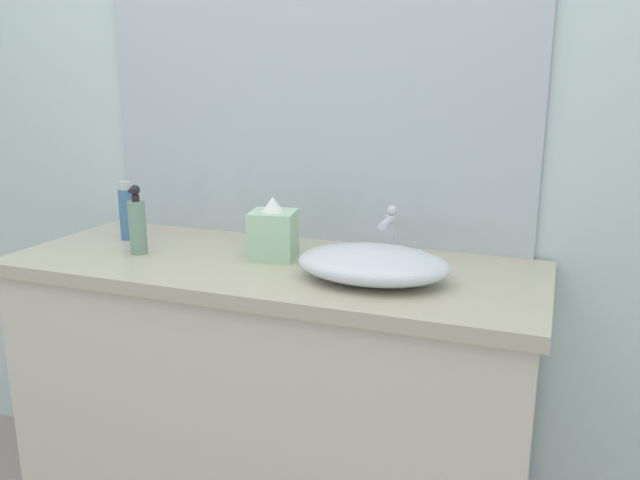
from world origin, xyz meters
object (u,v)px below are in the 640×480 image
object	(u,v)px
sink_basin	(373,264)
tissue_box	(273,232)
lotion_bottle	(127,212)
soap_dispenser	(137,224)

from	to	relation	value
sink_basin	tissue_box	bearing A→B (deg)	163.19
lotion_bottle	soap_dispenser	bearing A→B (deg)	-43.69
sink_basin	tissue_box	xyz separation A→B (m)	(-0.32, 0.10, 0.03)
lotion_bottle	tissue_box	size ratio (longest dim) A/B	1.05
sink_basin	lotion_bottle	size ratio (longest dim) A/B	2.12
soap_dispenser	sink_basin	bearing A→B (deg)	-0.21
sink_basin	lotion_bottle	distance (m)	0.84
soap_dispenser	lotion_bottle	distance (m)	0.19
lotion_bottle	tissue_box	xyz separation A→B (m)	(0.52, -0.04, -0.01)
sink_basin	lotion_bottle	bearing A→B (deg)	171.06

